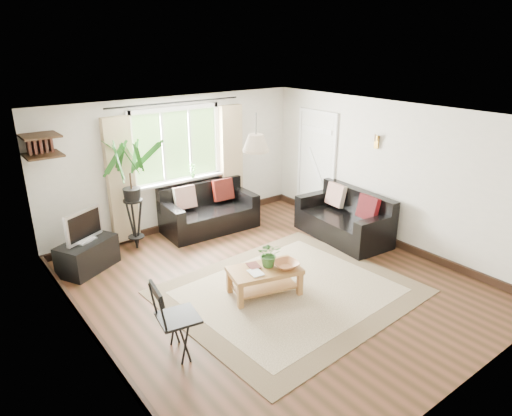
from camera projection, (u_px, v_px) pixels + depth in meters
floor at (273, 284)px, 6.57m from camera, size 5.50×5.50×0.00m
ceiling at (275, 116)px, 5.74m from camera, size 5.50×5.50×0.00m
wall_back at (177, 164)px, 8.20m from camera, size 5.00×0.02×2.40m
wall_front at (468, 289)px, 4.11m from camera, size 5.00×0.02×2.40m
wall_left at (88, 256)px, 4.73m from camera, size 0.02×5.50×2.40m
wall_right at (390, 174)px, 7.58m from camera, size 0.02×5.50×2.40m
rug at (289, 291)px, 6.36m from camera, size 3.36×2.94×0.02m
window at (177, 145)px, 8.05m from camera, size 2.50×0.16×2.16m
door at (316, 165)px, 8.90m from camera, size 0.06×0.96×2.06m
corner_shelf at (41, 145)px, 6.49m from camera, size 0.50×0.50×0.34m
pendant_lamp at (256, 139)px, 6.16m from camera, size 0.36×0.36×0.54m
wall_sconce at (376, 140)px, 7.57m from camera, size 0.12×0.12×0.28m
sofa_back at (209, 209)px, 8.32m from camera, size 1.72×0.92×0.79m
sofa_right at (343, 217)px, 7.97m from camera, size 1.76×0.99×0.80m
coffee_table at (264, 281)px, 6.24m from camera, size 1.07×0.76×0.40m
table_plant at (269, 254)px, 6.18m from camera, size 0.42×0.41×0.36m
bowl at (286, 265)px, 6.18m from camera, size 0.37×0.37×0.08m
book_a at (250, 274)px, 6.01m from camera, size 0.20×0.25×0.02m
book_b at (248, 267)px, 6.19m from camera, size 0.20×0.24×0.02m
tv_stand at (88, 255)px, 6.92m from camera, size 1.00×0.84×0.47m
tv at (83, 225)px, 6.74m from camera, size 0.70×0.51×0.51m
palm_stand at (132, 196)px, 7.38m from camera, size 0.91×0.91×1.86m
folding_chair at (178, 319)px, 4.97m from camera, size 0.54×0.54×0.90m
sill_plant at (193, 170)px, 8.30m from camera, size 0.14×0.10×0.27m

